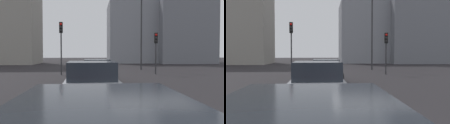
# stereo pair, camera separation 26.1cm
# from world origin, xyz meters

# --- Properties ---
(ground_plane) EXTENTS (160.00, 160.00, 0.20)m
(ground_plane) POSITION_xyz_m (0.00, 0.00, -0.10)
(ground_plane) COLOR black
(car_grey_right_lead) EXTENTS (4.66, 2.19, 1.45)m
(car_grey_right_lead) POSITION_xyz_m (9.50, 1.46, 0.71)
(car_grey_right_lead) COLOR slate
(car_grey_right_lead) RESTS_ON ground_plane
(car_silver_right_second) EXTENTS (4.24, 2.19, 1.58)m
(car_silver_right_second) POSITION_xyz_m (2.08, 1.75, 0.76)
(car_silver_right_second) COLOR #A8AAB2
(car_silver_right_second) RESTS_ON ground_plane
(traffic_light_near_left) EXTENTS (0.32, 0.28, 4.41)m
(traffic_light_near_left) POSITION_xyz_m (14.27, 4.35, 3.16)
(traffic_light_near_left) COLOR #2D2D30
(traffic_light_near_left) RESTS_ON ground_plane
(traffic_light_near_right) EXTENTS (0.32, 0.29, 3.57)m
(traffic_light_near_right) POSITION_xyz_m (14.38, -3.69, 2.58)
(traffic_light_near_right) COLOR #2D2D30
(traffic_light_near_right) RESTS_ON ground_plane
(street_lamp_kerbside) EXTENTS (0.56, 0.36, 8.64)m
(street_lamp_kerbside) POSITION_xyz_m (20.10, -3.51, 4.99)
(street_lamp_kerbside) COLOR #2D2D30
(street_lamp_kerbside) RESTS_ON ground_plane
(building_facade_left) EXTENTS (13.31, 9.36, 13.45)m
(building_facade_left) POSITION_xyz_m (39.11, -14.00, 6.73)
(building_facade_left) COLOR slate
(building_facade_left) RESTS_ON ground_plane
(building_facade_center) EXTENTS (10.25, 9.76, 10.76)m
(building_facade_center) POSITION_xyz_m (39.88, -6.00, 5.38)
(building_facade_center) COLOR gray
(building_facade_center) RESTS_ON ground_plane
(building_facade_right) EXTENTS (8.26, 10.64, 16.66)m
(building_facade_right) POSITION_xyz_m (35.14, 16.00, 8.33)
(building_facade_right) COLOR gray
(building_facade_right) RESTS_ON ground_plane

